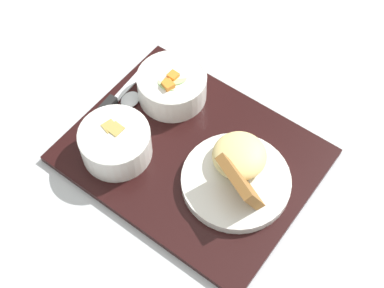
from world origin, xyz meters
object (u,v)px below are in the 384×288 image
knife (107,107)px  bowl_soup (115,142)px  plate_main (238,173)px  bowl_salad (172,85)px  spoon (120,111)px

knife → bowl_soup: bearing=-131.8°
bowl_soup → plate_main: plate_main is taller
bowl_salad → plate_main: size_ratio=0.69×
bowl_salad → bowl_soup: 0.16m
bowl_soup → bowl_salad: bearing=85.1°
bowl_soup → spoon: size_ratio=0.85×
bowl_salad → plate_main: bearing=-26.1°
bowl_salad → knife: 0.13m
bowl_soup → spoon: 0.09m
bowl_salad → knife: size_ratio=0.65×
bowl_salad → spoon: bearing=-125.9°
spoon → bowl_salad: bearing=-35.5°
bowl_soup → knife: bowl_soup is taller
plate_main → spoon: 0.25m
knife → spoon: 0.03m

